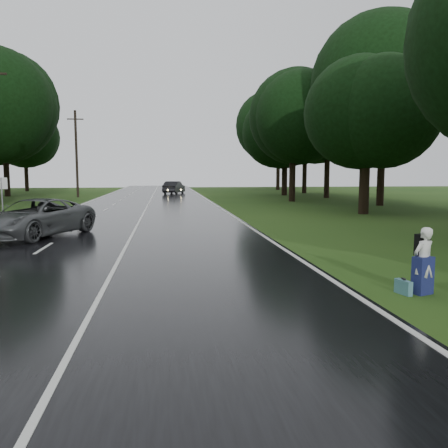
# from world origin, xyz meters

# --- Properties ---
(ground) EXTENTS (160.00, 160.00, 0.00)m
(ground) POSITION_xyz_m (0.00, 0.00, 0.00)
(ground) COLOR #2A4A15
(ground) RESTS_ON ground
(road) EXTENTS (12.00, 140.00, 0.04)m
(road) POSITION_xyz_m (0.00, 20.00, 0.02)
(road) COLOR black
(road) RESTS_ON ground
(lane_center) EXTENTS (0.12, 140.00, 0.01)m
(lane_center) POSITION_xyz_m (0.00, 20.00, 0.04)
(lane_center) COLOR silver
(lane_center) RESTS_ON road
(grey_car) EXTENTS (4.91, 6.53, 1.65)m
(grey_car) POSITION_xyz_m (-4.17, 11.34, 0.86)
(grey_car) COLOR #4B4E50
(grey_car) RESTS_ON road
(far_car) EXTENTS (3.13, 5.30, 1.65)m
(far_car) POSITION_xyz_m (2.67, 51.52, 0.86)
(far_car) COLOR black
(far_car) RESTS_ON road
(hitchhiker) EXTENTS (0.67, 0.65, 1.58)m
(hitchhiker) POSITION_xyz_m (7.47, 0.30, 0.73)
(hitchhiker) COLOR silver
(hitchhiker) RESTS_ON ground
(suitcase) EXTENTS (0.24, 0.49, 0.34)m
(suitcase) POSITION_xyz_m (7.01, 0.31, 0.17)
(suitcase) COLOR teal
(suitcase) RESTS_ON ground
(utility_pole_far) EXTENTS (1.80, 0.28, 9.84)m
(utility_pole_far) POSITION_xyz_m (-8.50, 45.21, 0.00)
(utility_pole_far) COLOR black
(utility_pole_far) RESTS_ON ground
(road_sign_b) EXTENTS (0.62, 0.10, 2.57)m
(road_sign_b) POSITION_xyz_m (-7.20, 16.44, 0.00)
(road_sign_b) COLOR white
(road_sign_b) RESTS_ON ground
(tree_left_f) EXTENTS (11.62, 11.62, 18.16)m
(tree_left_f) POSITION_xyz_m (-17.14, 48.06, 0.00)
(tree_left_f) COLOR black
(tree_left_f) RESTS_ON ground
(tree_right_d) EXTENTS (7.67, 7.67, 11.98)m
(tree_right_d) POSITION_xyz_m (15.03, 20.48, 0.00)
(tree_right_d) COLOR black
(tree_right_d) RESTS_ON ground
(tree_right_e) EXTENTS (9.08, 9.08, 14.19)m
(tree_right_e) POSITION_xyz_m (13.89, 34.47, 0.00)
(tree_right_e) COLOR black
(tree_right_e) RESTS_ON ground
(tree_right_f) EXTENTS (8.53, 8.53, 13.33)m
(tree_right_f) POSITION_xyz_m (16.29, 46.57, 0.00)
(tree_right_f) COLOR black
(tree_right_f) RESTS_ON ground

